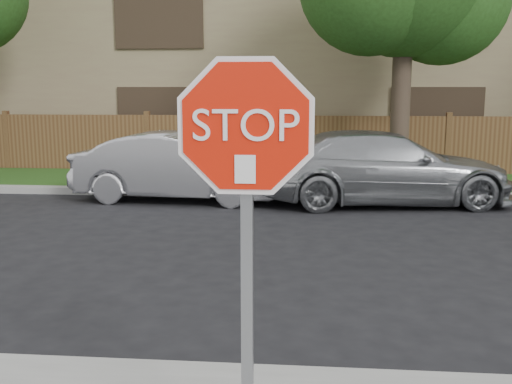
# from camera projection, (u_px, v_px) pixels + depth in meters

# --- Properties ---
(ground) EXTENTS (90.00, 90.00, 0.00)m
(ground) POSITION_uv_depth(u_px,v_px,m) (255.00, 375.00, 4.95)
(ground) COLOR black
(ground) RESTS_ON ground
(far_curb) EXTENTS (70.00, 0.30, 0.15)m
(far_curb) POSITION_uv_depth(u_px,v_px,m) (290.00, 194.00, 12.93)
(far_curb) COLOR gray
(far_curb) RESTS_ON ground
(grass_strip) EXTENTS (70.00, 3.00, 0.12)m
(grass_strip) POSITION_uv_depth(u_px,v_px,m) (292.00, 182.00, 14.55)
(grass_strip) COLOR #1E4714
(grass_strip) RESTS_ON ground
(fence) EXTENTS (70.00, 0.12, 1.60)m
(fence) POSITION_uv_depth(u_px,v_px,m) (294.00, 146.00, 15.99)
(fence) COLOR #52331D
(fence) RESTS_ON ground
(apartment_building) EXTENTS (35.20, 9.20, 7.20)m
(apartment_building) POSITION_uv_depth(u_px,v_px,m) (300.00, 53.00, 21.01)
(apartment_building) COLOR #8D7757
(apartment_building) RESTS_ON ground
(stop_sign) EXTENTS (1.01, 0.13, 2.55)m
(stop_sign) POSITION_uv_depth(u_px,v_px,m) (246.00, 187.00, 3.17)
(stop_sign) COLOR gray
(stop_sign) RESTS_ON sidewalk_near
(sedan_left) EXTENTS (4.38, 1.76, 1.42)m
(sedan_left) POSITION_uv_depth(u_px,v_px,m) (179.00, 167.00, 12.46)
(sedan_left) COLOR #BABBBF
(sedan_left) RESTS_ON ground
(sedan_right) EXTENTS (5.32, 2.69, 1.48)m
(sedan_right) POSITION_uv_depth(u_px,v_px,m) (384.00, 168.00, 12.10)
(sedan_right) COLOR #9C9FA3
(sedan_right) RESTS_ON ground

